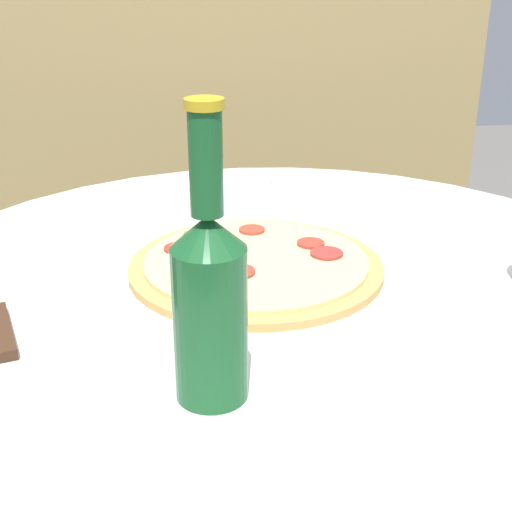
% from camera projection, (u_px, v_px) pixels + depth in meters
% --- Properties ---
extents(table, '(1.00, 1.00, 0.77)m').
position_uv_depth(table, '(278.00, 415.00, 0.94)').
color(table, silver).
rests_on(table, ground_plane).
extents(fence_panel, '(1.38, 0.04, 1.61)m').
position_uv_depth(fence_panel, '(218.00, 92.00, 1.82)').
color(fence_panel, tan).
rests_on(fence_panel, ground_plane).
extents(pizza, '(0.32, 0.32, 0.02)m').
position_uv_depth(pizza, '(256.00, 265.00, 0.89)').
color(pizza, tan).
rests_on(pizza, table).
extents(beer_bottle, '(0.07, 0.07, 0.27)m').
position_uv_depth(beer_bottle, '(210.00, 297.00, 0.61)').
color(beer_bottle, '#195628').
rests_on(beer_bottle, table).
extents(napkin, '(0.17, 0.14, 0.01)m').
position_uv_depth(napkin, '(225.00, 185.00, 1.21)').
color(napkin, white).
rests_on(napkin, table).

